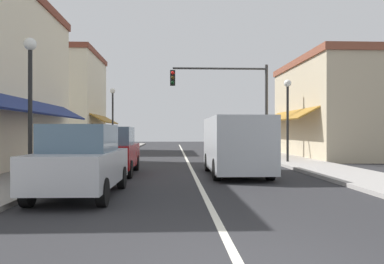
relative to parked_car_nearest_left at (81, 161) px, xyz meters
The scene contains 13 objects.
ground_plane 12.85m from the parked_car_nearest_left, 76.25° to the left, with size 80.00×80.00×0.00m, color #28282B.
sidewalk_left 12.72m from the parked_car_nearest_left, 101.14° to the left, with size 2.60×56.00×0.12m, color gray.
sidewalk_right 15.13m from the parked_car_nearest_left, 55.53° to the left, with size 2.60×56.00×0.12m, color #A39E99.
lane_center_stripe 12.85m from the parked_car_nearest_left, 76.25° to the left, with size 0.14×52.00×0.01m, color silver.
storefront_right_block 19.05m from the parked_car_nearest_left, 49.78° to the left, with size 6.08×10.20×6.05m.
storefront_far_left 23.42m from the parked_car_nearest_left, 104.74° to the left, with size 5.63×8.20×7.89m.
parked_car_nearest_left is the anchor object (origin of this frame).
parked_car_second_left 5.11m from the parked_car_nearest_left, 90.29° to the left, with size 1.79×4.10×1.77m.
van_in_lane 6.51m from the parked_car_nearest_left, 45.40° to the left, with size 2.01×5.18×2.12m.
traffic_signal_mast_arm 15.09m from the parked_car_nearest_left, 66.97° to the left, with size 5.84×0.50×5.59m.
street_lamp_left_near 3.24m from the parked_car_nearest_left, 136.73° to the left, with size 0.36×0.36×4.29m.
street_lamp_right_mid 12.55m from the parked_car_nearest_left, 50.27° to the left, with size 0.36×0.36×4.17m.
street_lamp_left_far 17.95m from the parked_car_nearest_left, 96.00° to the left, with size 0.36×0.36×4.58m.
Camera 1 is at (-0.80, -4.37, 1.61)m, focal length 37.39 mm.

